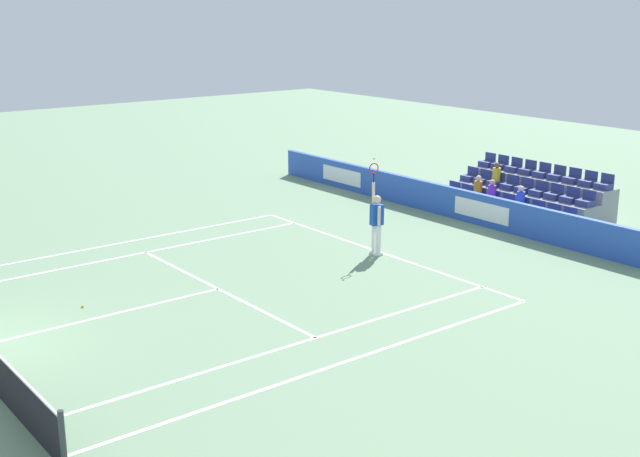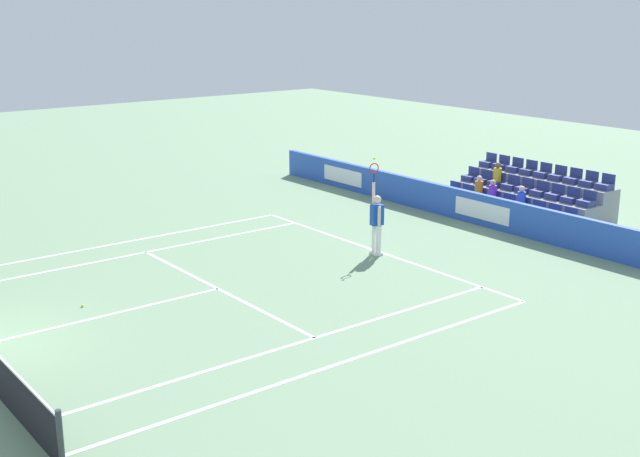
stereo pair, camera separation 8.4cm
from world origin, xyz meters
name	(u,v)px [view 2 (the right image)]	position (x,y,z in m)	size (l,w,h in m)	color
line_baseline	(376,251)	(0.00, -11.89, 0.00)	(10.97, 0.10, 0.01)	white
line_service	(218,289)	(0.00, -6.40, 0.00)	(8.23, 0.10, 0.01)	white
line_centre_service	(101,317)	(0.00, -3.20, 0.00)	(0.10, 6.40, 0.01)	white
line_singles_sideline_left	(132,255)	(4.12, -5.95, 0.00)	(0.10, 11.89, 0.01)	white
line_singles_sideline_right	(298,343)	(-4.12, -5.95, 0.00)	(0.10, 11.89, 0.01)	white
line_doubles_sideline_left	(112,244)	(5.49, -5.95, 0.00)	(0.10, 11.89, 0.01)	white
line_doubles_sideline_right	(338,364)	(-5.49, -5.95, 0.00)	(0.10, 11.89, 0.01)	white
line_centre_mark	(374,251)	(0.00, -11.79, 0.00)	(0.10, 0.20, 0.01)	white
sponsor_barrier	(484,210)	(0.00, -16.63, 0.53)	(21.73, 0.22, 1.05)	blue
tennis_player	(377,222)	(-0.25, -11.65, 0.99)	(0.51, 0.40, 2.85)	white
stadium_stand	(528,200)	(0.01, -18.94, 0.54)	(5.58, 2.85, 1.76)	gray
loose_tennis_ball	(82,306)	(0.88, -3.11, 0.03)	(0.07, 0.07, 0.07)	#D1E533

